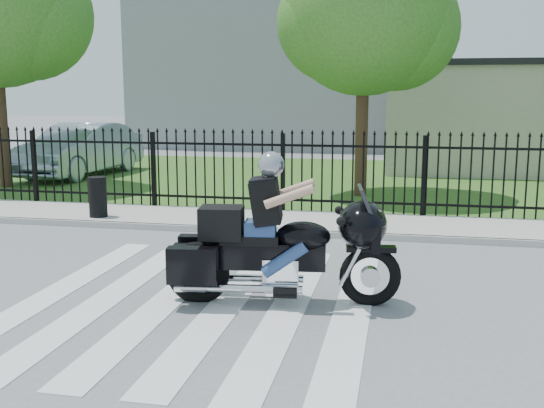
# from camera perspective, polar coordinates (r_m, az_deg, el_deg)

# --- Properties ---
(ground) EXTENTS (120.00, 120.00, 0.00)m
(ground) POSITION_cam_1_polar(r_m,az_deg,el_deg) (8.41, -6.67, -8.64)
(ground) COLOR slate
(ground) RESTS_ON ground
(crosswalk) EXTENTS (5.00, 5.50, 0.01)m
(crosswalk) POSITION_cam_1_polar(r_m,az_deg,el_deg) (8.41, -6.67, -8.61)
(crosswalk) COLOR silver
(crosswalk) RESTS_ON ground
(sidewalk) EXTENTS (40.00, 2.00, 0.12)m
(sidewalk) POSITION_cam_1_polar(r_m,az_deg,el_deg) (13.08, 0.16, -1.57)
(sidewalk) COLOR #ADAAA3
(sidewalk) RESTS_ON ground
(curb) EXTENTS (40.00, 0.12, 0.12)m
(curb) POSITION_cam_1_polar(r_m,az_deg,el_deg) (12.12, -0.77, -2.49)
(curb) COLOR #ADAAA3
(curb) RESTS_ON ground
(grass_strip) EXTENTS (40.00, 12.00, 0.02)m
(grass_strip) POSITION_cam_1_polar(r_m,az_deg,el_deg) (19.90, 4.15, 2.25)
(grass_strip) COLOR #375F20
(grass_strip) RESTS_ON ground
(iron_fence) EXTENTS (26.00, 0.04, 1.80)m
(iron_fence) POSITION_cam_1_polar(r_m,az_deg,el_deg) (13.91, 0.98, 2.65)
(iron_fence) COLOR black
(iron_fence) RESTS_ON ground
(tree_mid) EXTENTS (4.20, 4.20, 6.78)m
(tree_mid) POSITION_cam_1_polar(r_m,az_deg,el_deg) (16.71, 8.29, 16.71)
(tree_mid) COLOR #382316
(tree_mid) RESTS_ON ground
(building_low) EXTENTS (10.00, 6.00, 3.50)m
(building_low) POSITION_cam_1_polar(r_m,az_deg,el_deg) (24.00, 22.46, 7.01)
(building_low) COLOR #BDB59E
(building_low) RESTS_ON ground
(building_low_roof) EXTENTS (10.20, 6.20, 0.20)m
(building_low_roof) POSITION_cam_1_polar(r_m,az_deg,el_deg) (24.00, 22.76, 11.42)
(building_low_roof) COLOR black
(building_low_roof) RESTS_ON building_low
(building_tall) EXTENTS (15.00, 10.00, 12.00)m
(building_tall) POSITION_cam_1_polar(r_m,az_deg,el_deg) (34.18, 2.28, 15.54)
(building_tall) COLOR gray
(building_tall) RESTS_ON ground
(motorcycle_rider) EXTENTS (3.01, 1.19, 2.00)m
(motorcycle_rider) POSITION_cam_1_polar(r_m,az_deg,el_deg) (8.08, 0.36, -3.32)
(motorcycle_rider) COLOR black
(motorcycle_rider) RESTS_ON ground
(parked_car) EXTENTS (2.27, 5.26, 1.68)m
(parked_car) POSITION_cam_1_polar(r_m,az_deg,el_deg) (21.42, -16.80, 4.69)
(parked_car) COLOR #8DA1B1
(parked_car) RESTS_ON grass_strip
(litter_bin) EXTENTS (0.46, 0.46, 0.83)m
(litter_bin) POSITION_cam_1_polar(r_m,az_deg,el_deg) (13.69, -15.35, 0.62)
(litter_bin) COLOR black
(litter_bin) RESTS_ON sidewalk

